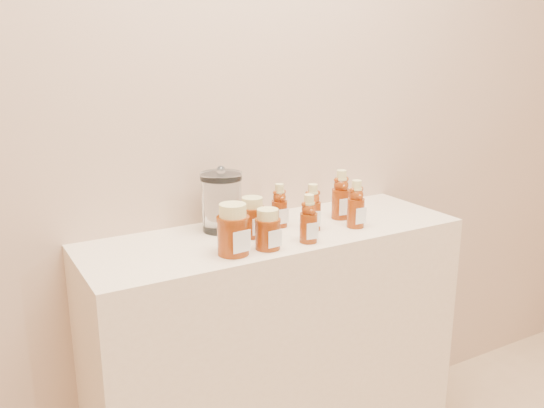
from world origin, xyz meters
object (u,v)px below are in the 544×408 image
bear_bottle_front_left (309,215)px  glass_canister (222,199)px  display_table (276,361)px  bear_bottle_back_left (279,203)px  honey_jar_left (233,229)px

bear_bottle_front_left → glass_canister: glass_canister is taller
display_table → bear_bottle_back_left: bearing=48.2°
bear_bottle_front_left → display_table: bearing=111.2°
bear_bottle_back_left → honey_jar_left: bear_bottle_back_left is taller
honey_jar_left → bear_bottle_front_left: bearing=-9.9°
glass_canister → bear_bottle_back_left: bearing=-17.6°
bear_bottle_back_left → honey_jar_left: 0.28m
display_table → bear_bottle_front_left: size_ratio=7.39×
bear_bottle_back_left → glass_canister: (-0.17, 0.06, 0.02)m
bear_bottle_front_left → honey_jar_left: bear_bottle_front_left is taller
honey_jar_left → bear_bottle_back_left: bearing=27.3°
bear_bottle_back_left → display_table: bearing=-132.3°
bear_bottle_back_left → bear_bottle_front_left: bearing=-91.6°
bear_bottle_back_left → honey_jar_left: bearing=-147.7°
honey_jar_left → glass_canister: bearing=67.3°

